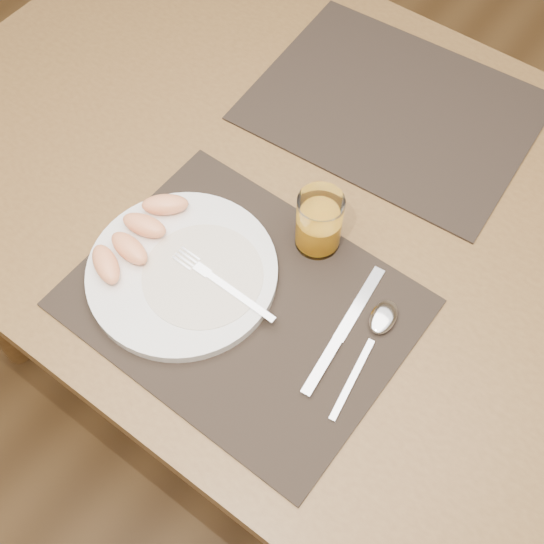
{
  "coord_description": "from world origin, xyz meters",
  "views": [
    {
      "loc": [
        0.31,
        -0.55,
        1.59
      ],
      "look_at": [
        0.02,
        -0.16,
        0.77
      ],
      "focal_mm": 45.0,
      "sensor_mm": 36.0,
      "label": 1
    }
  ],
  "objects_px": {
    "knife": "(338,340)",
    "table": "(321,228)",
    "fork": "(215,279)",
    "juice_glass": "(319,224)",
    "plate": "(182,272)",
    "placemat_far": "(393,108)",
    "spoon": "(379,326)",
    "placemat_near": "(242,303)"
  },
  "relations": [
    {
      "from": "placemat_near",
      "to": "plate",
      "type": "bearing_deg",
      "value": -170.66
    },
    {
      "from": "placemat_near",
      "to": "placemat_far",
      "type": "height_order",
      "value": "same"
    },
    {
      "from": "knife",
      "to": "fork",
      "type": "bearing_deg",
      "value": -170.5
    },
    {
      "from": "knife",
      "to": "table",
      "type": "bearing_deg",
      "value": 128.26
    },
    {
      "from": "placemat_far",
      "to": "knife",
      "type": "relative_size",
      "value": 2.04
    },
    {
      "from": "table",
      "to": "spoon",
      "type": "relative_size",
      "value": 7.29
    },
    {
      "from": "placemat_near",
      "to": "plate",
      "type": "distance_m",
      "value": 0.1
    },
    {
      "from": "table",
      "to": "fork",
      "type": "relative_size",
      "value": 8.0
    },
    {
      "from": "plate",
      "to": "juice_glass",
      "type": "distance_m",
      "value": 0.2
    },
    {
      "from": "knife",
      "to": "spoon",
      "type": "height_order",
      "value": "spoon"
    },
    {
      "from": "fork",
      "to": "placemat_near",
      "type": "bearing_deg",
      "value": 1.07
    },
    {
      "from": "spoon",
      "to": "plate",
      "type": "bearing_deg",
      "value": -160.55
    },
    {
      "from": "spoon",
      "to": "table",
      "type": "bearing_deg",
      "value": 142.51
    },
    {
      "from": "table",
      "to": "placemat_far",
      "type": "relative_size",
      "value": 3.11
    },
    {
      "from": "juice_glass",
      "to": "table",
      "type": "bearing_deg",
      "value": 116.39
    },
    {
      "from": "placemat_far",
      "to": "spoon",
      "type": "distance_m",
      "value": 0.41
    },
    {
      "from": "placemat_near",
      "to": "juice_glass",
      "type": "distance_m",
      "value": 0.15
    },
    {
      "from": "fork",
      "to": "juice_glass",
      "type": "distance_m",
      "value": 0.16
    },
    {
      "from": "spoon",
      "to": "fork",
      "type": "bearing_deg",
      "value": -159.92
    },
    {
      "from": "fork",
      "to": "spoon",
      "type": "relative_size",
      "value": 0.91
    },
    {
      "from": "table",
      "to": "fork",
      "type": "xyz_separation_m",
      "value": [
        -0.03,
        -0.22,
        0.11
      ]
    },
    {
      "from": "plate",
      "to": "spoon",
      "type": "height_order",
      "value": "plate"
    },
    {
      "from": "placemat_far",
      "to": "placemat_near",
      "type": "bearing_deg",
      "value": -87.14
    },
    {
      "from": "table",
      "to": "placemat_far",
      "type": "distance_m",
      "value": 0.24
    },
    {
      "from": "plate",
      "to": "juice_glass",
      "type": "bearing_deg",
      "value": 52.99
    },
    {
      "from": "placemat_far",
      "to": "plate",
      "type": "xyz_separation_m",
      "value": [
        -0.07,
        -0.46,
        0.01
      ]
    },
    {
      "from": "spoon",
      "to": "placemat_far",
      "type": "bearing_deg",
      "value": 118.42
    },
    {
      "from": "placemat_near",
      "to": "spoon",
      "type": "height_order",
      "value": "spoon"
    },
    {
      "from": "placemat_near",
      "to": "plate",
      "type": "xyz_separation_m",
      "value": [
        -0.09,
        -0.02,
        0.01
      ]
    },
    {
      "from": "spoon",
      "to": "juice_glass",
      "type": "xyz_separation_m",
      "value": [
        -0.15,
        0.07,
        0.04
      ]
    },
    {
      "from": "plate",
      "to": "table",
      "type": "bearing_deg",
      "value": 70.4
    },
    {
      "from": "table",
      "to": "juice_glass",
      "type": "height_order",
      "value": "juice_glass"
    },
    {
      "from": "knife",
      "to": "juice_glass",
      "type": "xyz_separation_m",
      "value": [
        -0.11,
        0.12,
        0.04
      ]
    },
    {
      "from": "table",
      "to": "placemat_near",
      "type": "bearing_deg",
      "value": -87.29
    },
    {
      "from": "plate",
      "to": "fork",
      "type": "xyz_separation_m",
      "value": [
        0.05,
        0.01,
        0.01
      ]
    },
    {
      "from": "placemat_near",
      "to": "placemat_far",
      "type": "bearing_deg",
      "value": 92.86
    },
    {
      "from": "table",
      "to": "plate",
      "type": "xyz_separation_m",
      "value": [
        -0.08,
        -0.24,
        0.1
      ]
    },
    {
      "from": "placemat_near",
      "to": "spoon",
      "type": "xyz_separation_m",
      "value": [
        0.17,
        0.08,
        0.01
      ]
    },
    {
      "from": "placemat_far",
      "to": "fork",
      "type": "height_order",
      "value": "fork"
    },
    {
      "from": "placemat_near",
      "to": "placemat_far",
      "type": "distance_m",
      "value": 0.44
    },
    {
      "from": "plate",
      "to": "fork",
      "type": "bearing_deg",
      "value": 16.6
    },
    {
      "from": "plate",
      "to": "spoon",
      "type": "relative_size",
      "value": 1.41
    }
  ]
}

